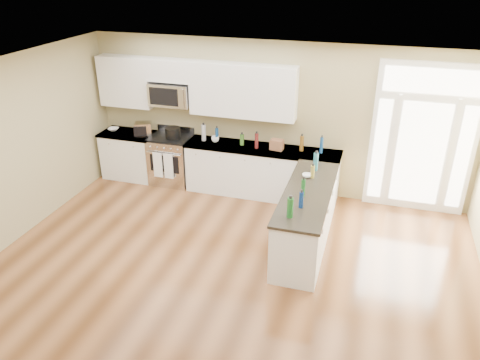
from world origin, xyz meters
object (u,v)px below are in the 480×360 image
object	(u,v)px
kitchen_range	(172,159)
stockpot	(173,132)
toaster_oven	(143,129)
peninsula_cabinet	(306,220)

from	to	relation	value
kitchen_range	stockpot	xyz separation A→B (m)	(0.08, -0.03, 0.58)
toaster_oven	kitchen_range	bearing A→B (deg)	-17.48
toaster_oven	stockpot	bearing A→B (deg)	-21.22
kitchen_range	toaster_oven	xyz separation A→B (m)	(-0.53, -0.05, 0.59)
stockpot	toaster_oven	bearing A→B (deg)	-178.42
peninsula_cabinet	kitchen_range	world-z (taller)	kitchen_range
peninsula_cabinet	kitchen_range	xyz separation A→B (m)	(-2.90, 1.45, 0.04)
peninsula_cabinet	toaster_oven	xyz separation A→B (m)	(-3.43, 1.40, 0.64)
kitchen_range	stockpot	world-z (taller)	stockpot
peninsula_cabinet	toaster_oven	world-z (taller)	toaster_oven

